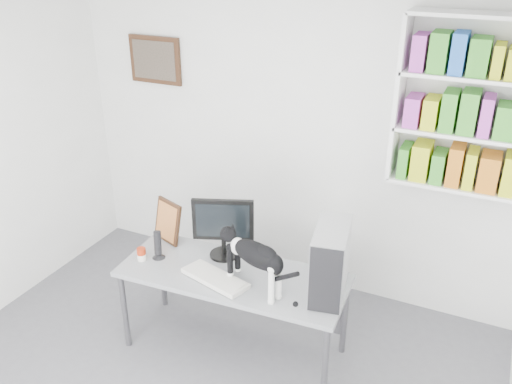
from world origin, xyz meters
TOP-DOWN VIEW (x-y plane):
  - room at (0.00, 0.00)m, footprint 4.01×4.01m
  - bookshelf at (1.40, 1.85)m, footprint 1.03×0.28m
  - wall_art at (-1.30, 1.97)m, footprint 0.52×0.04m
  - desk at (0.04, 0.85)m, footprint 1.70×0.74m
  - monitor at (-0.13, 1.04)m, footprint 0.51×0.37m
  - keyboard at (-0.03, 0.72)m, footprint 0.54×0.32m
  - pc_tower at (0.73, 0.94)m, footprint 0.30×0.52m
  - speaker at (-0.57, 0.80)m, footprint 0.13×0.13m
  - leaning_print at (-0.65, 1.06)m, footprint 0.30×0.20m
  - soup_can at (-0.66, 0.72)m, footprint 0.07×0.07m
  - cat at (0.27, 0.74)m, footprint 0.65×0.36m

SIDE VIEW (x-z plane):
  - desk at x=0.04m, z-range 0.00..0.69m
  - keyboard at x=-0.03m, z-range 0.69..0.73m
  - soup_can at x=-0.66m, z-range 0.69..0.79m
  - speaker at x=-0.57m, z-range 0.69..0.92m
  - leaning_print at x=-0.65m, z-range 0.69..1.04m
  - cat at x=0.27m, z-range 0.69..1.08m
  - monitor at x=-0.13m, z-range 0.69..1.18m
  - pc_tower at x=0.73m, z-range 0.69..1.18m
  - room at x=0.00m, z-range 0.00..2.70m
  - bookshelf at x=1.40m, z-range 1.23..2.47m
  - wall_art at x=-1.30m, z-range 1.69..2.11m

